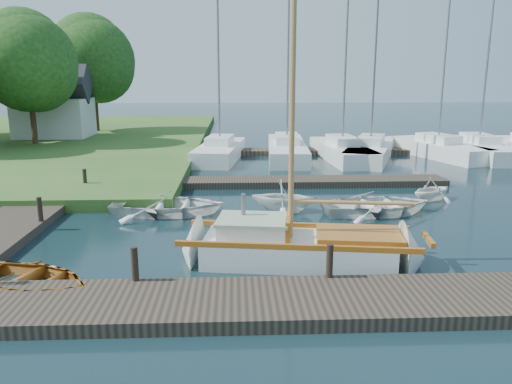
{
  "coord_description": "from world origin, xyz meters",
  "views": [
    {
      "loc": [
        -0.69,
        -15.86,
        4.89
      ],
      "look_at": [
        0.0,
        0.0,
        1.2
      ],
      "focal_mm": 35.0,
      "sensor_mm": 36.0,
      "label": 1
    }
  ],
  "objects_px": {
    "mooring_post_5": "(85,178)",
    "marina_boat_2": "(342,150)",
    "tender_a": "(167,203)",
    "marina_boat_0": "(220,150)",
    "tree_3": "(28,62)",
    "marina_boat_4": "(438,148)",
    "marina_boat_5": "(479,147)",
    "tender_b": "(284,194)",
    "dinghy": "(27,275)",
    "mooring_post_2": "(330,261)",
    "tender_d": "(432,187)",
    "house_c": "(54,108)",
    "mooring_post_1": "(135,264)",
    "tender_c": "(377,202)",
    "marina_boat_3": "(370,150)",
    "mooring_post_4": "(40,209)",
    "sailboat": "(304,250)",
    "tree_7": "(93,60)",
    "marina_boat_1": "(287,148)"
  },
  "relations": [
    {
      "from": "mooring_post_2",
      "to": "tender_d",
      "type": "distance_m",
      "value": 10.21
    },
    {
      "from": "marina_boat_5",
      "to": "tree_3",
      "type": "height_order",
      "value": "marina_boat_5"
    },
    {
      "from": "marina_boat_4",
      "to": "marina_boat_5",
      "type": "relative_size",
      "value": 0.79
    },
    {
      "from": "mooring_post_5",
      "to": "tree_3",
      "type": "xyz_separation_m",
      "value": [
        -7.0,
        13.05,
        5.11
      ]
    },
    {
      "from": "tender_a",
      "to": "marina_boat_0",
      "type": "height_order",
      "value": "marina_boat_0"
    },
    {
      "from": "sailboat",
      "to": "marina_boat_0",
      "type": "relative_size",
      "value": 0.86
    },
    {
      "from": "marina_boat_0",
      "to": "house_c",
      "type": "bearing_deg",
      "value": 65.43
    },
    {
      "from": "tender_a",
      "to": "sailboat",
      "type": "bearing_deg",
      "value": -137.34
    },
    {
      "from": "sailboat",
      "to": "tender_d",
      "type": "bearing_deg",
      "value": 55.4
    },
    {
      "from": "marina_boat_5",
      "to": "dinghy",
      "type": "bearing_deg",
      "value": 134.7
    },
    {
      "from": "tree_3",
      "to": "sailboat",
      "type": "bearing_deg",
      "value": -54.56
    },
    {
      "from": "marina_boat_1",
      "to": "marina_boat_4",
      "type": "relative_size",
      "value": 1.03
    },
    {
      "from": "tender_c",
      "to": "marina_boat_0",
      "type": "xyz_separation_m",
      "value": [
        -6.05,
        12.52,
        0.16
      ]
    },
    {
      "from": "tender_c",
      "to": "marina_boat_3",
      "type": "xyz_separation_m",
      "value": [
        3.05,
        12.26,
        0.15
      ]
    },
    {
      "from": "tender_b",
      "to": "dinghy",
      "type": "bearing_deg",
      "value": 149.17
    },
    {
      "from": "mooring_post_4",
      "to": "marina_boat_1",
      "type": "relative_size",
      "value": 0.08
    },
    {
      "from": "tender_c",
      "to": "tender_b",
      "type": "bearing_deg",
      "value": 73.68
    },
    {
      "from": "mooring_post_5",
      "to": "marina_boat_5",
      "type": "xyz_separation_m",
      "value": [
        21.49,
        9.29,
        -0.12
      ]
    },
    {
      "from": "mooring_post_4",
      "to": "tender_d",
      "type": "relative_size",
      "value": 0.4
    },
    {
      "from": "tender_b",
      "to": "tender_d",
      "type": "xyz_separation_m",
      "value": [
        6.15,
        1.4,
        -0.11
      ]
    },
    {
      "from": "tender_c",
      "to": "marina_boat_5",
      "type": "bearing_deg",
      "value": -45.56
    },
    {
      "from": "marina_boat_0",
      "to": "tender_c",
      "type": "bearing_deg",
      "value": -146.12
    },
    {
      "from": "sailboat",
      "to": "marina_boat_0",
      "type": "distance_m",
      "value": 17.47
    },
    {
      "from": "sailboat",
      "to": "tree_7",
      "type": "relative_size",
      "value": 1.05
    },
    {
      "from": "marina_boat_3",
      "to": "mooring_post_2",
      "type": "bearing_deg",
      "value": -176.38
    },
    {
      "from": "marina_boat_0",
      "to": "tree_7",
      "type": "relative_size",
      "value": 1.21
    },
    {
      "from": "marina_boat_2",
      "to": "house_c",
      "type": "distance_m",
      "value": 21.56
    },
    {
      "from": "marina_boat_2",
      "to": "tree_7",
      "type": "height_order",
      "value": "marina_boat_2"
    },
    {
      "from": "tree_3",
      "to": "mooring_post_1",
      "type": "bearing_deg",
      "value": -64.49
    },
    {
      "from": "marina_boat_5",
      "to": "house_c",
      "type": "distance_m",
      "value": 29.58
    },
    {
      "from": "tender_b",
      "to": "marina_boat_5",
      "type": "distance_m",
      "value": 18.14
    },
    {
      "from": "dinghy",
      "to": "tender_b",
      "type": "distance_m",
      "value": 9.5
    },
    {
      "from": "mooring_post_4",
      "to": "tender_b",
      "type": "distance_m",
      "value": 8.37
    },
    {
      "from": "marina_boat_4",
      "to": "marina_boat_5",
      "type": "distance_m",
      "value": 2.57
    },
    {
      "from": "mooring_post_4",
      "to": "marina_boat_1",
      "type": "xyz_separation_m",
      "value": [
        9.55,
        14.68,
        -0.14
      ]
    },
    {
      "from": "mooring_post_2",
      "to": "dinghy",
      "type": "xyz_separation_m",
      "value": [
        -7.08,
        0.31,
        -0.36
      ]
    },
    {
      "from": "mooring_post_1",
      "to": "marina_boat_2",
      "type": "height_order",
      "value": "marina_boat_2"
    },
    {
      "from": "tender_a",
      "to": "marina_boat_2",
      "type": "xyz_separation_m",
      "value": [
        8.94,
        11.91,
        0.15
      ]
    },
    {
      "from": "sailboat",
      "to": "tender_a",
      "type": "relative_size",
      "value": 2.41
    },
    {
      "from": "mooring_post_5",
      "to": "marina_boat_2",
      "type": "distance_m",
      "value": 15.47
    },
    {
      "from": "dinghy",
      "to": "marina_boat_4",
      "type": "xyz_separation_m",
      "value": [
        17.5,
        19.06,
        0.22
      ]
    },
    {
      "from": "marina_boat_0",
      "to": "marina_boat_4",
      "type": "bearing_deg",
      "value": -80.49
    },
    {
      "from": "mooring_post_1",
      "to": "marina_boat_5",
      "type": "bearing_deg",
      "value": 47.8
    },
    {
      "from": "marina_boat_2",
      "to": "tree_3",
      "type": "bearing_deg",
      "value": 73.64
    },
    {
      "from": "tender_b",
      "to": "tree_3",
      "type": "bearing_deg",
      "value": 57.45
    },
    {
      "from": "mooring_post_5",
      "to": "marina_boat_4",
      "type": "distance_m",
      "value": 21.11
    },
    {
      "from": "tree_3",
      "to": "house_c",
      "type": "bearing_deg",
      "value": 90.03
    },
    {
      "from": "tender_b",
      "to": "tender_d",
      "type": "bearing_deg",
      "value": -63.12
    },
    {
      "from": "mooring_post_4",
      "to": "marina_boat_5",
      "type": "xyz_separation_m",
      "value": [
        21.49,
        14.29,
        -0.12
      ]
    },
    {
      "from": "marina_boat_0",
      "to": "marina_boat_1",
      "type": "height_order",
      "value": "marina_boat_0"
    }
  ]
}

